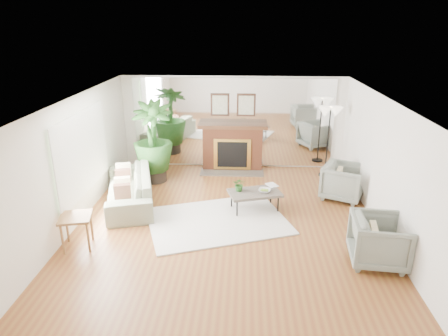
# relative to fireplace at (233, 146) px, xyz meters

# --- Properties ---
(ground) EXTENTS (7.00, 7.00, 0.00)m
(ground) POSITION_rel_fireplace_xyz_m (0.00, -3.26, -0.66)
(ground) COLOR brown
(ground) RESTS_ON ground
(wall_left) EXTENTS (0.02, 7.00, 2.50)m
(wall_left) POSITION_rel_fireplace_xyz_m (-2.99, -3.26, 0.59)
(wall_left) COLOR white
(wall_left) RESTS_ON ground
(wall_right) EXTENTS (0.02, 7.00, 2.50)m
(wall_right) POSITION_rel_fireplace_xyz_m (2.99, -3.26, 0.59)
(wall_right) COLOR white
(wall_right) RESTS_ON ground
(wall_back) EXTENTS (6.00, 0.02, 2.50)m
(wall_back) POSITION_rel_fireplace_xyz_m (0.00, 0.23, 0.59)
(wall_back) COLOR white
(wall_back) RESTS_ON ground
(mirror_panel) EXTENTS (5.40, 0.04, 2.40)m
(mirror_panel) POSITION_rel_fireplace_xyz_m (0.00, 0.21, 0.59)
(mirror_panel) COLOR silver
(mirror_panel) RESTS_ON wall_back
(window_panel) EXTENTS (0.04, 2.40, 1.50)m
(window_panel) POSITION_rel_fireplace_xyz_m (-2.96, -2.86, 0.69)
(window_panel) COLOR #B2E09E
(window_panel) RESTS_ON wall_left
(fireplace) EXTENTS (1.85, 0.83, 2.05)m
(fireplace) POSITION_rel_fireplace_xyz_m (0.00, 0.00, 0.00)
(fireplace) COLOR brown
(fireplace) RESTS_ON ground
(area_rug) EXTENTS (3.23, 2.75, 0.03)m
(area_rug) POSITION_rel_fireplace_xyz_m (-0.20, -3.11, -0.64)
(area_rug) COLOR silver
(area_rug) RESTS_ON ground
(coffee_table) EXTENTS (1.22, 0.92, 0.43)m
(coffee_table) POSITION_rel_fireplace_xyz_m (0.56, -2.55, -0.26)
(coffee_table) COLOR #574E44
(coffee_table) RESTS_ON ground
(sofa) EXTENTS (1.55, 2.58, 0.70)m
(sofa) POSITION_rel_fireplace_xyz_m (-2.23, -2.30, -0.31)
(sofa) COLOR gray
(sofa) RESTS_ON ground
(armchair_back) EXTENTS (1.18, 1.17, 0.81)m
(armchair_back) POSITION_rel_fireplace_xyz_m (2.60, -1.82, -0.25)
(armchair_back) COLOR gray
(armchair_back) RESTS_ON ground
(armchair_front) EXTENTS (0.99, 0.97, 0.83)m
(armchair_front) POSITION_rel_fireplace_xyz_m (2.60, -4.43, -0.25)
(armchair_front) COLOR gray
(armchair_front) RESTS_ON ground
(side_table) EXTENTS (0.65, 0.65, 0.62)m
(side_table) POSITION_rel_fireplace_xyz_m (-2.65, -4.21, -0.14)
(side_table) COLOR olive
(side_table) RESTS_ON ground
(potted_ficus) EXTENTS (1.11, 1.11, 2.05)m
(potted_ficus) POSITION_rel_fireplace_xyz_m (-1.95, -0.98, 0.44)
(potted_ficus) COLOR black
(potted_ficus) RESTS_ON ground
(floor_lamp) EXTENTS (0.60, 0.33, 1.84)m
(floor_lamp) POSITION_rel_fireplace_xyz_m (2.46, -0.40, 0.91)
(floor_lamp) COLOR black
(floor_lamp) RESTS_ON ground
(tabletop_plant) EXTENTS (0.29, 0.26, 0.30)m
(tabletop_plant) POSITION_rel_fireplace_xyz_m (0.23, -2.52, -0.08)
(tabletop_plant) COLOR #315D22
(tabletop_plant) RESTS_ON coffee_table
(fruit_bowl) EXTENTS (0.30, 0.30, 0.06)m
(fruit_bowl) POSITION_rel_fireplace_xyz_m (0.77, -2.55, -0.19)
(fruit_bowl) COLOR olive
(fruit_bowl) RESTS_ON coffee_table
(book) EXTENTS (0.31, 0.34, 0.02)m
(book) POSITION_rel_fireplace_xyz_m (0.86, -2.24, -0.22)
(book) COLOR olive
(book) RESTS_ON coffee_table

